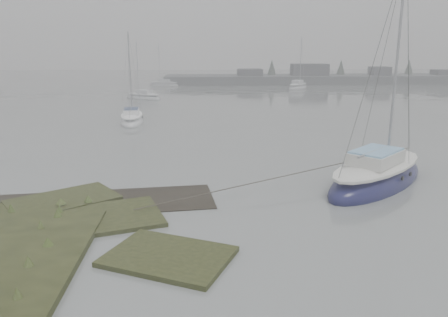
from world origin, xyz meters
TOP-DOWN VIEW (x-y plane):
  - ground at (0.00, 30.00)m, footprint 160.00×160.00m
  - far_shoreline at (26.84, 61.90)m, footprint 60.00×8.00m
  - sailboat_main at (9.39, 6.12)m, footprint 7.20×7.02m
  - sailboat_white at (-4.02, 23.52)m, footprint 2.31×5.66m
  - sailboat_far_a at (-5.14, 40.26)m, footprint 5.11×4.24m
  - sailboat_far_b at (16.25, 52.56)m, footprint 4.64×5.81m
  - sailboat_far_c at (-4.04, 58.22)m, footprint 5.25×3.29m

SIDE VIEW (x-z plane):
  - ground at x=0.00m, z-range 0.00..0.00m
  - sailboat_far_c at x=-4.04m, z-range -3.30..3.74m
  - sailboat_far_a at x=-5.14m, z-range -3.35..3.79m
  - sailboat_white at x=-4.02m, z-range -3.66..4.14m
  - sailboat_far_b at x=16.25m, z-range -3.77..4.27m
  - sailboat_main at x=9.39m, z-range -5.01..5.67m
  - far_shoreline at x=26.84m, z-range -1.22..2.93m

